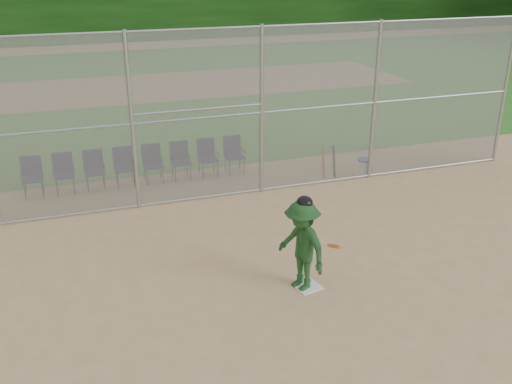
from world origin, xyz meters
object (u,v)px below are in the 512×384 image
object	(u,v)px
home_plate	(307,286)
batter_at_plate	(302,245)
chair_0	(32,178)
water_cooler	(364,167)

from	to	relation	value
home_plate	batter_at_plate	xyz separation A→B (m)	(-0.13, 0.02, 0.83)
batter_at_plate	chair_0	size ratio (longest dim) A/B	1.81
batter_at_plate	water_cooler	xyz separation A→B (m)	(3.79, 4.61, -0.62)
home_plate	water_cooler	size ratio (longest dim) A/B	0.98
water_cooler	home_plate	bearing A→B (deg)	-128.34
batter_at_plate	chair_0	xyz separation A→B (m)	(-4.46, 5.88, -0.36)
water_cooler	chair_0	xyz separation A→B (m)	(-8.26, 1.27, 0.26)
home_plate	water_cooler	bearing A→B (deg)	51.66
batter_at_plate	home_plate	bearing A→B (deg)	-8.16
home_plate	batter_at_plate	distance (m)	0.84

